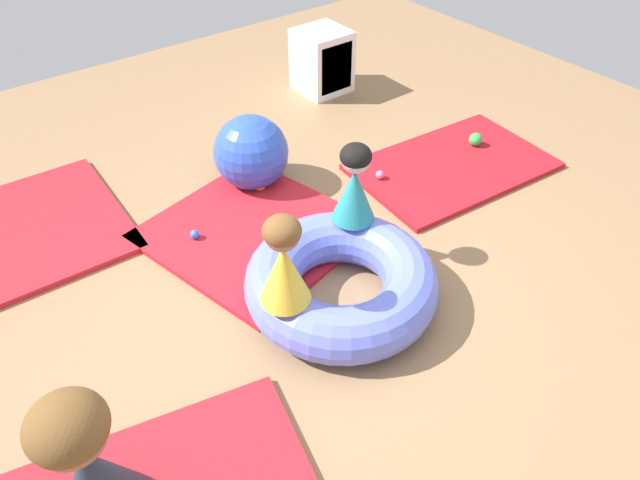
{
  "coord_description": "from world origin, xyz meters",
  "views": [
    {
      "loc": [
        -1.53,
        -1.88,
        2.52
      ],
      "look_at": [
        0.01,
        0.13,
        0.34
      ],
      "focal_mm": 32.67,
      "sensor_mm": 36.0,
      "label": 1
    }
  ],
  "objects_px": {
    "play_ball_pink": "(380,175)",
    "child_in_yellow": "(284,261)",
    "adult_seated": "(89,471)",
    "storage_cube": "(324,61)",
    "child_in_teal": "(355,184)",
    "exercise_ball_large": "(251,152)",
    "play_ball_blue": "(195,234)",
    "play_ball_orange": "(260,183)",
    "play_ball_green": "(476,139)",
    "inflatable_cushion": "(341,282)"
  },
  "relations": [
    {
      "from": "child_in_yellow",
      "to": "inflatable_cushion",
      "type": "bearing_deg",
      "value": -30.98
    },
    {
      "from": "storage_cube",
      "to": "inflatable_cushion",
      "type": "bearing_deg",
      "value": -125.62
    },
    {
      "from": "inflatable_cushion",
      "to": "child_in_teal",
      "type": "bearing_deg",
      "value": 41.32
    },
    {
      "from": "play_ball_blue",
      "to": "play_ball_green",
      "type": "xyz_separation_m",
      "value": [
        2.34,
        -0.34,
        0.02
      ]
    },
    {
      "from": "adult_seated",
      "to": "play_ball_orange",
      "type": "distance_m",
      "value": 2.42
    },
    {
      "from": "play_ball_orange",
      "to": "storage_cube",
      "type": "bearing_deg",
      "value": 36.82
    },
    {
      "from": "play_ball_green",
      "to": "play_ball_orange",
      "type": "relative_size",
      "value": 1.02
    },
    {
      "from": "child_in_teal",
      "to": "play_ball_green",
      "type": "height_order",
      "value": "child_in_teal"
    },
    {
      "from": "adult_seated",
      "to": "play_ball_orange",
      "type": "xyz_separation_m",
      "value": [
        1.78,
        1.61,
        -0.34
      ]
    },
    {
      "from": "play_ball_blue",
      "to": "play_ball_orange",
      "type": "height_order",
      "value": "play_ball_orange"
    },
    {
      "from": "storage_cube",
      "to": "exercise_ball_large",
      "type": "bearing_deg",
      "value": -146.45
    },
    {
      "from": "child_in_yellow",
      "to": "adult_seated",
      "type": "height_order",
      "value": "adult_seated"
    },
    {
      "from": "child_in_yellow",
      "to": "adult_seated",
      "type": "xyz_separation_m",
      "value": [
        -1.16,
        -0.38,
        -0.14
      ]
    },
    {
      "from": "play_ball_pink",
      "to": "child_in_yellow",
      "type": "bearing_deg",
      "value": -150.23
    },
    {
      "from": "child_in_yellow",
      "to": "play_ball_pink",
      "type": "relative_size",
      "value": 8.1
    },
    {
      "from": "child_in_teal",
      "to": "storage_cube",
      "type": "distance_m",
      "value": 2.37
    },
    {
      "from": "play_ball_pink",
      "to": "play_ball_green",
      "type": "bearing_deg",
      "value": -7.09
    },
    {
      "from": "child_in_teal",
      "to": "play_ball_blue",
      "type": "relative_size",
      "value": 8.3
    },
    {
      "from": "exercise_ball_large",
      "to": "storage_cube",
      "type": "distance_m",
      "value": 1.63
    },
    {
      "from": "storage_cube",
      "to": "play_ball_orange",
      "type": "bearing_deg",
      "value": -143.18
    },
    {
      "from": "adult_seated",
      "to": "storage_cube",
      "type": "height_order",
      "value": "adult_seated"
    },
    {
      "from": "child_in_yellow",
      "to": "play_ball_pink",
      "type": "bearing_deg",
      "value": -6.15
    },
    {
      "from": "child_in_teal",
      "to": "play_ball_green",
      "type": "bearing_deg",
      "value": 15.92
    },
    {
      "from": "inflatable_cushion",
      "to": "adult_seated",
      "type": "height_order",
      "value": "adult_seated"
    },
    {
      "from": "play_ball_orange",
      "to": "storage_cube",
      "type": "relative_size",
      "value": 0.18
    },
    {
      "from": "play_ball_green",
      "to": "storage_cube",
      "type": "relative_size",
      "value": 0.19
    },
    {
      "from": "play_ball_blue",
      "to": "play_ball_orange",
      "type": "bearing_deg",
      "value": 17.6
    },
    {
      "from": "exercise_ball_large",
      "to": "storage_cube",
      "type": "relative_size",
      "value": 0.97
    },
    {
      "from": "child_in_teal",
      "to": "play_ball_pink",
      "type": "xyz_separation_m",
      "value": [
        0.69,
        0.5,
        -0.49
      ]
    },
    {
      "from": "adult_seated",
      "to": "exercise_ball_large",
      "type": "bearing_deg",
      "value": 169.96
    },
    {
      "from": "child_in_teal",
      "to": "exercise_ball_large",
      "type": "height_order",
      "value": "child_in_teal"
    },
    {
      "from": "play_ball_pink",
      "to": "inflatable_cushion",
      "type": "bearing_deg",
      "value": -142.38
    },
    {
      "from": "child_in_yellow",
      "to": "adult_seated",
      "type": "bearing_deg",
      "value": 162.22
    },
    {
      "from": "inflatable_cushion",
      "to": "play_ball_orange",
      "type": "distance_m",
      "value": 1.21
    },
    {
      "from": "child_in_teal",
      "to": "storage_cube",
      "type": "xyz_separation_m",
      "value": [
        1.29,
        1.96,
        -0.28
      ]
    },
    {
      "from": "play_ball_green",
      "to": "play_ball_pink",
      "type": "height_order",
      "value": "play_ball_green"
    },
    {
      "from": "inflatable_cushion",
      "to": "play_ball_pink",
      "type": "distance_m",
      "value": 1.26
    },
    {
      "from": "storage_cube",
      "to": "child_in_teal",
      "type": "bearing_deg",
      "value": -123.38
    },
    {
      "from": "play_ball_green",
      "to": "storage_cube",
      "type": "height_order",
      "value": "storage_cube"
    },
    {
      "from": "play_ball_orange",
      "to": "storage_cube",
      "type": "xyz_separation_m",
      "value": [
        1.39,
        1.04,
        0.19
      ]
    },
    {
      "from": "play_ball_blue",
      "to": "play_ball_pink",
      "type": "distance_m",
      "value": 1.44
    },
    {
      "from": "play_ball_blue",
      "to": "play_ball_green",
      "type": "relative_size",
      "value": 0.58
    },
    {
      "from": "child_in_teal",
      "to": "play_ball_pink",
      "type": "height_order",
      "value": "child_in_teal"
    },
    {
      "from": "play_ball_blue",
      "to": "storage_cube",
      "type": "height_order",
      "value": "storage_cube"
    },
    {
      "from": "inflatable_cushion",
      "to": "play_ball_pink",
      "type": "height_order",
      "value": "inflatable_cushion"
    },
    {
      "from": "play_ball_blue",
      "to": "exercise_ball_large",
      "type": "distance_m",
      "value": 0.78
    },
    {
      "from": "child_in_yellow",
      "to": "exercise_ball_large",
      "type": "relative_size",
      "value": 0.97
    },
    {
      "from": "inflatable_cushion",
      "to": "child_in_teal",
      "type": "xyz_separation_m",
      "value": [
        0.31,
        0.27,
        0.41
      ]
    },
    {
      "from": "play_ball_green",
      "to": "exercise_ball_large",
      "type": "relative_size",
      "value": 0.19
    },
    {
      "from": "play_ball_orange",
      "to": "storage_cube",
      "type": "distance_m",
      "value": 1.75
    }
  ]
}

